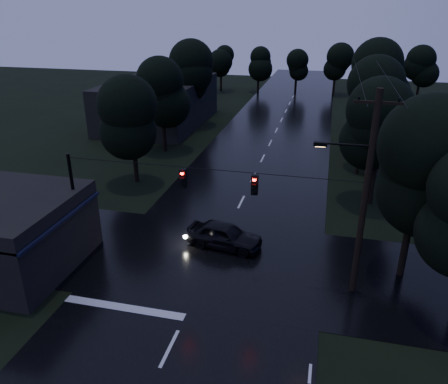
% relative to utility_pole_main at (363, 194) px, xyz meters
% --- Properties ---
extents(main_road, '(12.00, 120.00, 0.02)m').
position_rel_utility_pole_main_xyz_m(main_road, '(-7.41, 19.00, -5.26)').
color(main_road, black).
rests_on(main_road, ground).
extents(cross_street, '(60.00, 9.00, 0.02)m').
position_rel_utility_pole_main_xyz_m(cross_street, '(-7.41, 1.00, -5.26)').
color(cross_street, black).
rests_on(cross_street, ground).
extents(building_far_right, '(10.00, 14.00, 4.40)m').
position_rel_utility_pole_main_xyz_m(building_far_right, '(6.59, 23.00, -3.06)').
color(building_far_right, black).
rests_on(building_far_right, ground).
extents(building_far_left, '(10.00, 16.00, 5.00)m').
position_rel_utility_pole_main_xyz_m(building_far_left, '(-21.41, 29.00, -2.76)').
color(building_far_left, black).
rests_on(building_far_left, ground).
extents(utility_pole_main, '(3.50, 0.30, 10.00)m').
position_rel_utility_pole_main_xyz_m(utility_pole_main, '(0.00, 0.00, 0.00)').
color(utility_pole_main, black).
rests_on(utility_pole_main, ground).
extents(utility_pole_far, '(2.00, 0.30, 7.50)m').
position_rel_utility_pole_main_xyz_m(utility_pole_far, '(0.89, 17.00, -1.38)').
color(utility_pole_far, black).
rests_on(utility_pole_far, ground).
extents(anchor_pole_left, '(0.18, 0.18, 6.00)m').
position_rel_utility_pole_main_xyz_m(anchor_pole_left, '(-14.91, 0.00, -2.26)').
color(anchor_pole_left, black).
rests_on(anchor_pole_left, ground).
extents(span_signals, '(15.00, 0.37, 1.12)m').
position_rel_utility_pole_main_xyz_m(span_signals, '(-6.85, -0.01, -0.01)').
color(span_signals, black).
rests_on(span_signals, ground).
extents(tree_corner_near, '(4.48, 4.48, 9.44)m').
position_rel_utility_pole_main_xyz_m(tree_corner_near, '(2.59, 2.00, 0.74)').
color(tree_corner_near, black).
rests_on(tree_corner_near, ground).
extents(tree_left_a, '(3.92, 3.92, 8.26)m').
position_rel_utility_pole_main_xyz_m(tree_left_a, '(-16.41, 11.00, -0.02)').
color(tree_left_a, black).
rests_on(tree_left_a, ground).
extents(tree_left_b, '(4.20, 4.20, 8.85)m').
position_rel_utility_pole_main_xyz_m(tree_left_b, '(-17.01, 19.00, 0.36)').
color(tree_left_b, black).
rests_on(tree_left_b, ground).
extents(tree_left_c, '(4.48, 4.48, 9.44)m').
position_rel_utility_pole_main_xyz_m(tree_left_c, '(-17.61, 29.00, 0.74)').
color(tree_left_c, black).
rests_on(tree_left_c, ground).
extents(tree_right_a, '(4.20, 4.20, 8.85)m').
position_rel_utility_pole_main_xyz_m(tree_right_a, '(1.59, 11.00, 0.36)').
color(tree_right_a, black).
rests_on(tree_right_a, ground).
extents(tree_right_b, '(4.48, 4.48, 9.44)m').
position_rel_utility_pole_main_xyz_m(tree_right_b, '(2.19, 19.00, 0.74)').
color(tree_right_b, black).
rests_on(tree_right_b, ground).
extents(tree_right_c, '(4.76, 4.76, 10.03)m').
position_rel_utility_pole_main_xyz_m(tree_right_c, '(2.79, 29.00, 1.11)').
color(tree_right_c, black).
rests_on(tree_right_c, ground).
extents(car, '(4.65, 2.39, 1.52)m').
position_rel_utility_pole_main_xyz_m(car, '(-7.14, 2.65, -4.50)').
color(car, black).
rests_on(car, ground).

